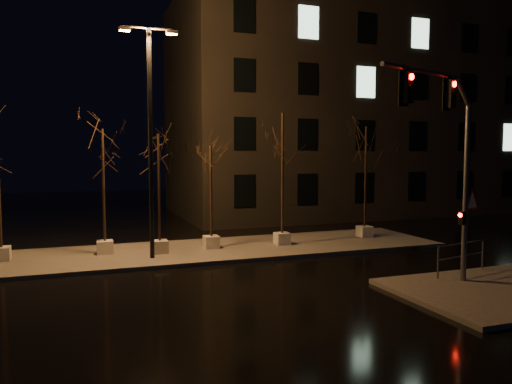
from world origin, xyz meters
name	(u,v)px	position (x,y,z in m)	size (l,w,h in m)	color
ground	(248,287)	(0.00, 0.00, 0.00)	(90.00, 90.00, 0.00)	black
median	(203,251)	(0.00, 6.00, 0.07)	(22.00, 5.00, 0.15)	#4D4A44
sidewalk_corner	(508,290)	(7.50, -3.50, 0.07)	(7.00, 5.00, 0.15)	#4D4A44
building	(345,112)	(14.00, 18.00, 7.50)	(25.00, 12.00, 15.00)	black
tree_1	(103,157)	(-4.13, 6.49, 4.23)	(1.80, 1.80, 5.38)	#B9B7AD
tree_2	(159,161)	(-1.93, 5.76, 4.08)	(1.80, 1.80, 5.18)	#B9B7AD
tree_3	(211,169)	(0.42, 6.12, 3.69)	(1.80, 1.80, 4.66)	#B9B7AD
tree_4	(283,142)	(3.74, 5.86, 4.88)	(1.80, 1.80, 6.24)	#B9B7AD
tree_5	(366,151)	(8.49, 6.36, 4.48)	(1.80, 1.80, 5.71)	#B9B7AD
traffic_signal_mast	(450,149)	(5.82, -2.63, 4.53)	(5.19, 1.86, 6.67)	slate
streetlight_main	(150,127)	(-2.38, 4.94, 5.44)	(2.29, 0.31, 9.17)	black
guard_rail_a	(461,253)	(7.44, -1.50, 0.87)	(2.51, 0.59, 1.11)	slate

